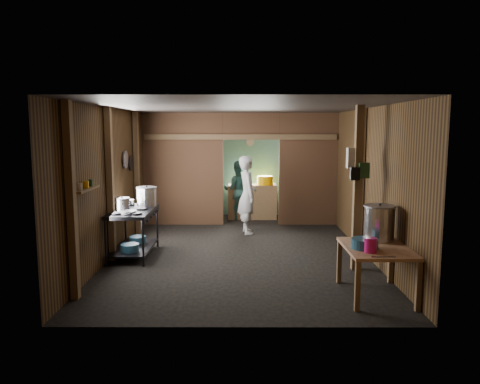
{
  "coord_description": "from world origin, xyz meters",
  "views": [
    {
      "loc": [
        0.02,
        -8.49,
        2.24
      ],
      "look_at": [
        0.0,
        -0.2,
        1.1
      ],
      "focal_mm": 34.57,
      "sensor_mm": 36.0,
      "label": 1
    }
  ],
  "objects_px": {
    "prep_table": "(376,271)",
    "gas_range": "(133,233)",
    "stock_pot": "(379,223)",
    "stove_pot_large": "(147,197)",
    "cook": "(247,195)",
    "yellow_tub": "(265,180)",
    "pink_bucket": "(370,245)"
  },
  "relations": [
    {
      "from": "pink_bucket",
      "to": "cook",
      "type": "distance_m",
      "value": 4.32
    },
    {
      "from": "yellow_tub",
      "to": "prep_table",
      "type": "bearing_deg",
      "value": -77.4
    },
    {
      "from": "stove_pot_large",
      "to": "cook",
      "type": "bearing_deg",
      "value": 37.22
    },
    {
      "from": "prep_table",
      "to": "stock_pot",
      "type": "height_order",
      "value": "stock_pot"
    },
    {
      "from": "yellow_tub",
      "to": "stock_pot",
      "type": "bearing_deg",
      "value": -75.01
    },
    {
      "from": "prep_table",
      "to": "stove_pot_large",
      "type": "distance_m",
      "value": 4.31
    },
    {
      "from": "stove_pot_large",
      "to": "cook",
      "type": "height_order",
      "value": "cook"
    },
    {
      "from": "yellow_tub",
      "to": "cook",
      "type": "relative_size",
      "value": 0.24
    },
    {
      "from": "prep_table",
      "to": "pink_bucket",
      "type": "bearing_deg",
      "value": -120.61
    },
    {
      "from": "gas_range",
      "to": "pink_bucket",
      "type": "bearing_deg",
      "value": -32.17
    },
    {
      "from": "stove_pot_large",
      "to": "stock_pot",
      "type": "bearing_deg",
      "value": -28.24
    },
    {
      "from": "pink_bucket",
      "to": "yellow_tub",
      "type": "relative_size",
      "value": 0.47
    },
    {
      "from": "pink_bucket",
      "to": "cook",
      "type": "bearing_deg",
      "value": 110.51
    },
    {
      "from": "stock_pot",
      "to": "gas_range",
      "type": "bearing_deg",
      "value": 157.76
    },
    {
      "from": "cook",
      "to": "yellow_tub",
      "type": "bearing_deg",
      "value": -26.18
    },
    {
      "from": "gas_range",
      "to": "prep_table",
      "type": "height_order",
      "value": "gas_range"
    },
    {
      "from": "prep_table",
      "to": "yellow_tub",
      "type": "distance_m",
      "value": 5.61
    },
    {
      "from": "stove_pot_large",
      "to": "cook",
      "type": "distance_m",
      "value": 2.35
    },
    {
      "from": "gas_range",
      "to": "prep_table",
      "type": "xyz_separation_m",
      "value": [
        3.71,
        -1.96,
        -0.08
      ]
    },
    {
      "from": "stock_pot",
      "to": "cook",
      "type": "xyz_separation_m",
      "value": [
        -1.81,
        3.39,
        -0.08
      ]
    },
    {
      "from": "stove_pot_large",
      "to": "stock_pot",
      "type": "relative_size",
      "value": 0.72
    },
    {
      "from": "prep_table",
      "to": "stove_pot_large",
      "type": "xyz_separation_m",
      "value": [
        -3.54,
        2.36,
        0.66
      ]
    },
    {
      "from": "pink_bucket",
      "to": "stock_pot",
      "type": "bearing_deg",
      "value": 65.61
    },
    {
      "from": "prep_table",
      "to": "gas_range",
      "type": "bearing_deg",
      "value": 152.15
    },
    {
      "from": "prep_table",
      "to": "stock_pot",
      "type": "distance_m",
      "value": 0.71
    },
    {
      "from": "yellow_tub",
      "to": "cook",
      "type": "xyz_separation_m",
      "value": [
        -0.46,
        -1.66,
        -0.13
      ]
    },
    {
      "from": "pink_bucket",
      "to": "cook",
      "type": "xyz_separation_m",
      "value": [
        -1.51,
        4.05,
        0.06
      ]
    },
    {
      "from": "stove_pot_large",
      "to": "cook",
      "type": "relative_size",
      "value": 0.22
    },
    {
      "from": "cook",
      "to": "pink_bucket",
      "type": "bearing_deg",
      "value": -170.21
    },
    {
      "from": "stock_pot",
      "to": "yellow_tub",
      "type": "relative_size",
      "value": 1.31
    },
    {
      "from": "gas_range",
      "to": "cook",
      "type": "relative_size",
      "value": 0.85
    },
    {
      "from": "gas_range",
      "to": "stove_pot_large",
      "type": "relative_size",
      "value": 3.8
    }
  ]
}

